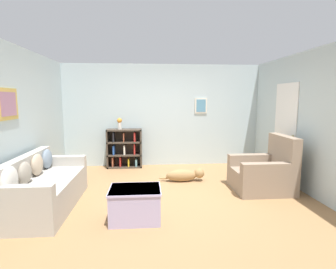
# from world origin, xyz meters

# --- Properties ---
(ground_plane) EXTENTS (14.00, 14.00, 0.00)m
(ground_plane) POSITION_xyz_m (0.00, 0.00, 0.00)
(ground_plane) COLOR #997047
(wall_back) EXTENTS (5.60, 0.13, 2.60)m
(wall_back) POSITION_xyz_m (0.00, 2.25, 1.30)
(wall_back) COLOR silver
(wall_back) RESTS_ON ground_plane
(wall_left) EXTENTS (0.13, 5.00, 2.60)m
(wall_left) POSITION_xyz_m (-2.55, -0.00, 1.30)
(wall_left) COLOR silver
(wall_left) RESTS_ON ground_plane
(wall_right) EXTENTS (0.16, 5.00, 2.60)m
(wall_right) POSITION_xyz_m (2.55, 0.02, 1.29)
(wall_right) COLOR silver
(wall_right) RESTS_ON ground_plane
(couch) EXTENTS (0.83, 1.87, 0.86)m
(couch) POSITION_xyz_m (-2.05, -0.41, 0.33)
(couch) COLOR #ADA89E
(couch) RESTS_ON ground_plane
(bookshelf) EXTENTS (0.87, 0.32, 0.97)m
(bookshelf) POSITION_xyz_m (-0.97, 2.04, 0.47)
(bookshelf) COLOR #42382D
(bookshelf) RESTS_ON ground_plane
(recliner_chair) EXTENTS (1.03, 0.91, 1.05)m
(recliner_chair) POSITION_xyz_m (1.82, 0.10, 0.34)
(recliner_chair) COLOR gray
(recliner_chair) RESTS_ON ground_plane
(coffee_table) EXTENTS (0.73, 0.56, 0.47)m
(coffee_table) POSITION_xyz_m (-0.58, -0.95, 0.25)
(coffee_table) COLOR #ADA3CC
(coffee_table) RESTS_ON ground_plane
(dog) EXTENTS (0.96, 0.23, 0.28)m
(dog) POSITION_xyz_m (0.39, 0.75, 0.14)
(dog) COLOR #9E7A4C
(dog) RESTS_ON ground_plane
(vase) EXTENTS (0.12, 0.12, 0.28)m
(vase) POSITION_xyz_m (-1.08, 2.02, 1.13)
(vase) COLOR silver
(vase) RESTS_ON bookshelf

